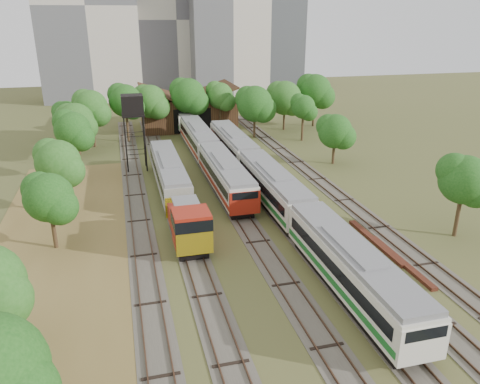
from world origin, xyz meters
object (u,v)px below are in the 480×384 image
object	(u,v)px
shunter_locomotive	(189,226)
water_tower	(132,107)
railcar_green_set	(273,187)
railcar_red_set	(210,155)

from	to	relation	value
shunter_locomotive	water_tower	xyz separation A→B (m)	(-3.25, 23.66, 6.18)
water_tower	railcar_green_set	bearing A→B (deg)	-51.15
railcar_red_set	shunter_locomotive	size ratio (longest dim) A/B	4.26
railcar_green_set	shunter_locomotive	world-z (taller)	shunter_locomotive
water_tower	railcar_red_set	bearing A→B (deg)	-16.54
railcar_red_set	railcar_green_set	bearing A→B (deg)	-73.73
railcar_red_set	railcar_green_set	world-z (taller)	railcar_green_set
shunter_locomotive	water_tower	world-z (taller)	water_tower
shunter_locomotive	water_tower	size ratio (longest dim) A/B	0.84
railcar_green_set	water_tower	world-z (taller)	water_tower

